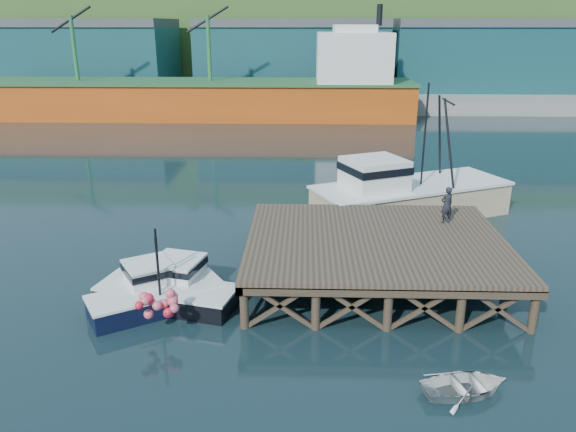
{
  "coord_description": "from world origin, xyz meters",
  "views": [
    {
      "loc": [
        2.17,
        -24.53,
        11.63
      ],
      "look_at": [
        1.33,
        2.0,
        2.46
      ],
      "focal_mm": 35.0,
      "sensor_mm": 36.0,
      "label": 1
    }
  ],
  "objects_px": {
    "boat_black": "(170,288)",
    "dinghy": "(466,385)",
    "dockworker": "(447,205)",
    "boat_navy": "(155,292)",
    "trawler": "(407,190)"
  },
  "relations": [
    {
      "from": "dinghy",
      "to": "boat_black",
      "type": "bearing_deg",
      "value": 48.55
    },
    {
      "from": "boat_navy",
      "to": "boat_black",
      "type": "height_order",
      "value": "boat_black"
    },
    {
      "from": "boat_black",
      "to": "dinghy",
      "type": "distance_m",
      "value": 12.76
    },
    {
      "from": "boat_black",
      "to": "dinghy",
      "type": "relative_size",
      "value": 2.16
    },
    {
      "from": "boat_black",
      "to": "trawler",
      "type": "xyz_separation_m",
      "value": [
        12.22,
        11.94,
        1.02
      ]
    },
    {
      "from": "boat_black",
      "to": "dockworker",
      "type": "height_order",
      "value": "dockworker"
    },
    {
      "from": "boat_navy",
      "to": "dinghy",
      "type": "height_order",
      "value": "boat_navy"
    },
    {
      "from": "dinghy",
      "to": "trawler",
      "type": "bearing_deg",
      "value": -16.21
    },
    {
      "from": "dinghy",
      "to": "dockworker",
      "type": "relative_size",
      "value": 1.58
    },
    {
      "from": "boat_navy",
      "to": "dockworker",
      "type": "height_order",
      "value": "dockworker"
    },
    {
      "from": "dinghy",
      "to": "dockworker",
      "type": "height_order",
      "value": "dockworker"
    },
    {
      "from": "trawler",
      "to": "dockworker",
      "type": "distance_m",
      "value": 7.27
    },
    {
      "from": "boat_navy",
      "to": "dinghy",
      "type": "xyz_separation_m",
      "value": [
        11.77,
        -5.6,
        -0.4
      ]
    },
    {
      "from": "boat_black",
      "to": "dinghy",
      "type": "xyz_separation_m",
      "value": [
        11.21,
        -6.07,
        -0.38
      ]
    },
    {
      "from": "trawler",
      "to": "dockworker",
      "type": "xyz_separation_m",
      "value": [
        0.68,
        -7.12,
        1.35
      ]
    }
  ]
}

